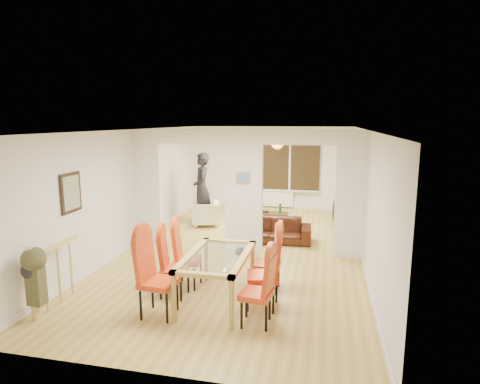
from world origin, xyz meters
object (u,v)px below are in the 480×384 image
(dining_chair_rb, at_px, (263,271))
(dining_chair_la, at_px, (159,277))
(dining_table, at_px, (217,278))
(dining_chair_ra, at_px, (256,289))
(dining_chair_lc, at_px, (188,256))
(person, at_px, (202,188))
(television, at_px, (336,214))
(coffee_table, at_px, (272,216))
(sofa, at_px, (270,230))
(dining_chair_rc, at_px, (268,260))
(bottle, at_px, (280,208))
(dining_chair_lb, at_px, (174,265))
(armchair, at_px, (206,213))
(bowl, at_px, (265,211))

(dining_chair_rb, bearing_deg, dining_chair_la, -168.69)
(dining_table, distance_m, dining_chair_ra, 0.92)
(dining_chair_lc, xyz_separation_m, person, (-1.08, 4.21, 0.43))
(television, relative_size, coffee_table, 1.09)
(dining_chair_ra, bearing_deg, sofa, 102.81)
(person, bearing_deg, dining_chair_rc, 8.72)
(dining_chair_rb, relative_size, television, 1.18)
(dining_chair_rc, xyz_separation_m, sofa, (-0.33, 2.74, -0.25))
(person, relative_size, bottle, 6.62)
(sofa, xyz_separation_m, television, (1.52, 1.93, 0.01))
(dining_chair_la, distance_m, television, 6.43)
(dining_chair_lb, distance_m, coffee_table, 5.39)
(dining_chair_la, height_order, dining_chair_lb, dining_chair_la)
(dining_chair_rb, distance_m, person, 5.32)
(coffee_table, bearing_deg, dining_chair_lb, -99.14)
(dining_chair_rb, height_order, bottle, dining_chair_rb)
(person, bearing_deg, dining_chair_ra, 2.91)
(sofa, distance_m, person, 2.58)
(armchair, xyz_separation_m, person, (-0.19, 0.28, 0.64))
(dining_chair_la, xyz_separation_m, dining_chair_ra, (1.41, 0.05, -0.07))
(television, height_order, bottle, television)
(dining_chair_rb, distance_m, armchair, 4.98)
(television, height_order, coffee_table, television)
(person, height_order, coffee_table, person)
(dining_chair_la, distance_m, dining_chair_rb, 1.53)
(dining_chair_la, xyz_separation_m, armchair, (-0.84, 5.02, -0.27))
(bowl, bearing_deg, dining_chair_lc, -96.68)
(bottle, bearing_deg, dining_table, -93.83)
(dining_chair_la, distance_m, bowl, 6.05)
(dining_table, xyz_separation_m, bottle, (0.36, 5.36, -0.03))
(dining_chair_lb, relative_size, bowl, 4.70)
(bowl, bearing_deg, sofa, -77.96)
(dining_table, xyz_separation_m, armchair, (-1.54, 4.40, -0.06))
(dining_chair_rc, xyz_separation_m, person, (-2.42, 4.08, 0.44))
(dining_table, bearing_deg, dining_chair_rc, 40.85)
(dining_table, distance_m, armchair, 4.67)
(television, relative_size, bottle, 3.36)
(dining_table, height_order, dining_chair_ra, dining_chair_ra)
(sofa, height_order, coffee_table, sofa)
(dining_chair_lb, distance_m, dining_chair_lc, 0.43)
(dining_chair_rc, distance_m, bowl, 4.86)
(dining_chair_rb, relative_size, dining_chair_rc, 1.10)
(dining_table, relative_size, bowl, 7.35)
(dining_chair_la, height_order, bottle, dining_chair_la)
(dining_table, relative_size, dining_chair_rc, 1.56)
(dining_chair_lb, xyz_separation_m, coffee_table, (0.85, 5.31, -0.42))
(sofa, distance_m, bowl, 2.10)
(person, distance_m, bowl, 1.94)
(dining_chair_lc, bearing_deg, dining_chair_la, -102.14)
(dining_chair_rc, relative_size, person, 0.54)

